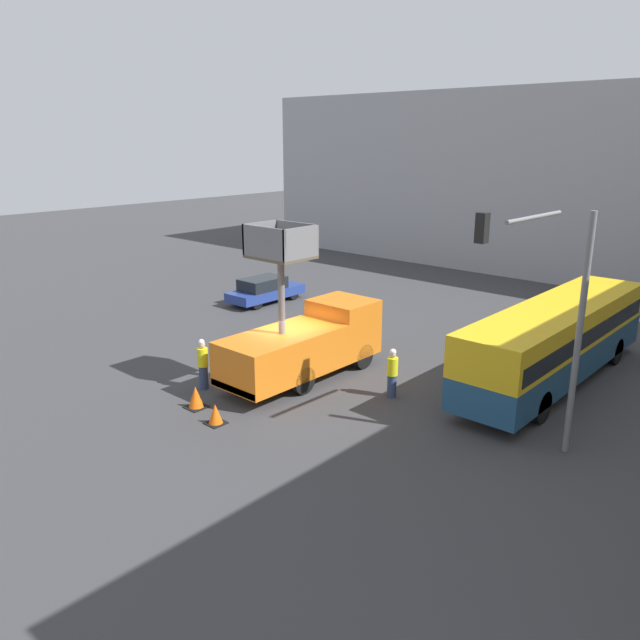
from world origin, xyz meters
name	(u,v)px	position (x,y,z in m)	size (l,w,h in m)	color
ground_plane	(287,377)	(0.00, 0.00, 0.00)	(120.00, 120.00, 0.00)	#38383A
building_backdrop_far	(573,182)	(0.00, 26.83, 5.85)	(44.00, 10.00, 11.70)	#9E9EA3
utility_truck	(306,341)	(0.53, 0.46, 1.43)	(2.29, 6.77, 5.87)	orange
city_bus	(556,337)	(7.64, 6.15, 1.74)	(2.45, 11.54, 2.93)	navy
traffic_light_pole	(545,290)	(8.97, 1.29, 4.58)	(3.42, 3.17, 6.87)	slate
road_worker_near_truck	(203,364)	(-1.43, -2.81, 0.94)	(0.38, 0.38, 1.87)	navy
road_worker_directing	(392,373)	(4.02, 1.09, 0.87)	(0.38, 0.38, 1.76)	navy
traffic_cone_near_truck	(196,398)	(-0.31, -4.01, 0.35)	(0.66, 0.66, 0.75)	black
traffic_cone_mid_road	(215,414)	(1.14, -4.36, 0.31)	(0.58, 0.58, 0.67)	black
parked_car_curbside	(265,290)	(-8.69, 7.02, 0.71)	(1.76, 4.41, 1.39)	navy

